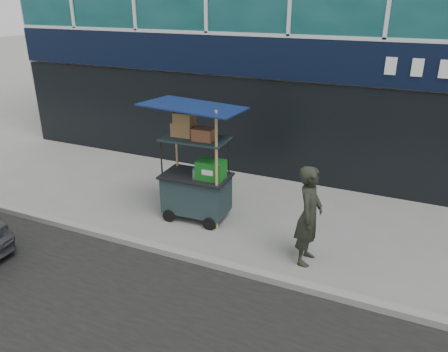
% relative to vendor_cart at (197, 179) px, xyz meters
% --- Properties ---
extents(ground, '(80.00, 80.00, 0.00)m').
position_rel_vendor_cart_xyz_m(ground, '(0.94, -1.24, -0.85)').
color(ground, slate).
rests_on(ground, ground).
extents(curb, '(80.00, 0.18, 0.12)m').
position_rel_vendor_cart_xyz_m(curb, '(0.94, -1.44, -0.79)').
color(curb, gray).
rests_on(curb, ground).
extents(vendor_cart, '(1.84, 1.34, 2.42)m').
position_rel_vendor_cart_xyz_m(vendor_cart, '(0.00, 0.00, 0.00)').
color(vendor_cart, '#192A2B').
rests_on(vendor_cart, ground).
extents(vendor_man, '(0.42, 0.64, 1.73)m').
position_rel_vendor_cart_xyz_m(vendor_man, '(2.42, -0.63, 0.02)').
color(vendor_man, black).
rests_on(vendor_man, ground).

